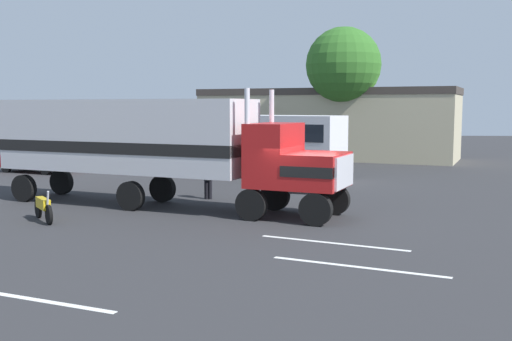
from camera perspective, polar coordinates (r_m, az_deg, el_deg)
The scene contains 11 objects.
ground_plane at distance 20.56m, azimuth 4.22°, elevation -4.73°, with size 120.00×120.00×0.00m, color #2D2D30.
lane_stripe_near at distance 17.17m, azimuth 7.39°, elevation -6.93°, with size 4.40×0.16×0.01m, color silver.
lane_stripe_mid at distance 14.79m, azimuth 9.76°, elevation -9.13°, with size 4.40×0.16×0.01m, color silver.
lane_stripe_far at distance 13.19m, azimuth -21.23°, elevation -11.37°, with size 4.40×0.16×0.01m, color silver.
semi_truck at distance 23.34m, azimuth -10.26°, elevation 2.74°, with size 14.14×7.22×4.50m.
person_bystander at distance 25.00m, azimuth -4.61°, elevation -0.71°, with size 0.34×0.45×1.63m.
parked_bus at distance 33.18m, azimuth -0.88°, elevation 3.04°, with size 11.02×7.07×3.40m.
parked_car at distance 37.38m, azimuth -20.50°, elevation 1.07°, with size 4.75×3.20×1.57m.
motorcycle at distance 21.41m, azimuth -19.75°, elevation -3.34°, with size 1.35×1.75×1.12m.
tree_left at distance 42.38m, azimuth 8.40°, elevation 9.97°, with size 5.24×5.24×9.38m.
building_backdrop at distance 45.27m, azimuth 6.79°, elevation 4.78°, with size 19.99×12.20×5.19m.
Camera 1 is at (-0.19, -20.19, 3.89)m, focal length 41.65 mm.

